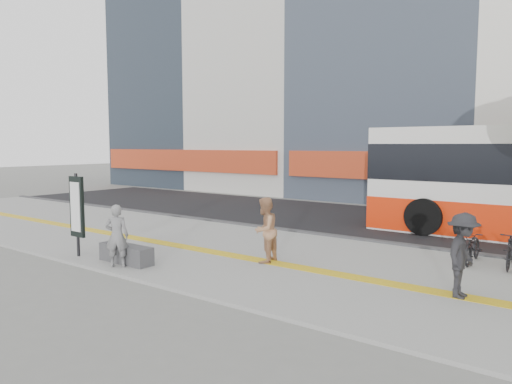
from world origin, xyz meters
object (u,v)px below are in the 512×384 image
Objects in this scene: signboard at (77,208)px; pedestrian_tan at (265,230)px; bench at (126,254)px; seated_woman at (117,236)px; pedestrian_dark at (463,256)px.

pedestrian_tan is (4.33, 2.44, -0.47)m from signboard.
seated_woman is (0.15, -0.38, 0.54)m from bench.
bench is at bearing 10.81° from signboard.
pedestrian_dark reaches higher than seated_woman.
bench is at bearing -106.19° from seated_woman.
seated_woman is 7.68m from pedestrian_dark.
pedestrian_dark is (7.26, 2.51, 0.07)m from seated_woman.
pedestrian_dark is (4.68, -0.00, 0.01)m from pedestrian_tan.
seated_woman is 3.60m from pedestrian_tan.
seated_woman is at bearing -52.20° from pedestrian_tan.
seated_woman is at bearing -2.35° from signboard.
signboard reaches higher than pedestrian_dark.
signboard reaches higher than seated_woman.
bench is at bearing -58.47° from pedestrian_tan.
seated_woman reaches higher than bench.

